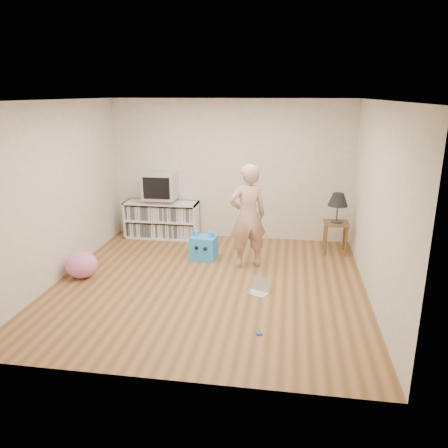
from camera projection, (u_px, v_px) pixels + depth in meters
name	position (u px, v px, depth m)	size (l,w,h in m)	color
ground	(209.00, 284.00, 6.39)	(4.50, 4.50, 0.00)	brown
walls	(208.00, 198.00, 6.02)	(4.52, 4.52, 2.60)	beige
ceiling	(207.00, 100.00, 5.64)	(4.50, 4.50, 0.01)	white
media_unit	(162.00, 219.00, 8.41)	(1.40, 0.45, 0.70)	white
dvd_deck	(161.00, 200.00, 8.28)	(0.45, 0.35, 0.07)	gray
crt_tv	(160.00, 185.00, 8.20)	(0.60, 0.53, 0.50)	#B5B5BB
side_table	(336.00, 230.00, 7.55)	(0.42, 0.42, 0.55)	brown
table_lamp	(338.00, 200.00, 7.40)	(0.34, 0.34, 0.52)	#333333
person	(248.00, 216.00, 6.84)	(0.61, 0.40, 1.67)	#D0A18E
laptop	(259.00, 289.00, 6.12)	(0.36, 0.33, 0.20)	silver
playing_cards	(259.00, 333.00, 5.08)	(0.07, 0.09, 0.02)	#4050AA
plush_blue	(204.00, 247.00, 7.33)	(0.45, 0.40, 0.48)	#279DFE
plush_pink	(82.00, 265.00, 6.59)	(0.47, 0.47, 0.40)	pink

